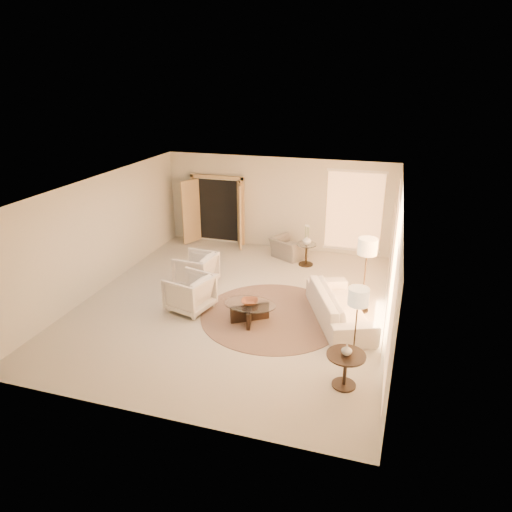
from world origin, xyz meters
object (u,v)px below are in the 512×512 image
(accent_chair, at_px, (289,245))
(side_table, at_px, (306,252))
(armchair_left, at_px, (196,268))
(armchair_right, at_px, (190,291))
(floor_lamp_far, at_px, (358,300))
(floor_lamp_near, at_px, (367,250))
(end_vase, at_px, (347,350))
(coffee_table, at_px, (250,310))
(bowl, at_px, (250,302))
(side_vase, at_px, (307,240))
(end_table, at_px, (345,364))
(sofa, at_px, (340,306))

(accent_chair, relative_size, side_table, 1.48)
(armchair_left, xyz_separation_m, side_table, (2.44, 2.11, -0.09))
(armchair_right, distance_m, floor_lamp_far, 4.02)
(floor_lamp_near, height_order, end_vase, floor_lamp_near)
(side_table, bearing_deg, armchair_right, -121.14)
(accent_chair, bearing_deg, coffee_table, 119.02)
(floor_lamp_near, bearing_deg, bowl, -152.87)
(accent_chair, height_order, bowl, accent_chair)
(armchair_right, bearing_deg, side_vase, 163.37)
(side_table, xyz_separation_m, end_vase, (1.67, -5.18, 0.35))
(side_table, height_order, end_vase, end_vase)
(end_table, relative_size, side_vase, 2.65)
(end_vase, distance_m, side_vase, 5.44)
(floor_lamp_far, xyz_separation_m, bowl, (-2.31, 0.93, -0.84))
(floor_lamp_near, bearing_deg, accent_chair, 130.69)
(floor_lamp_far, bearing_deg, armchair_left, 150.97)
(floor_lamp_far, bearing_deg, bowl, 158.13)
(side_table, bearing_deg, sofa, -66.14)
(armchair_left, xyz_separation_m, armchair_right, (0.40, -1.27, 0.00))
(armchair_left, relative_size, floor_lamp_far, 0.60)
(end_table, xyz_separation_m, floor_lamp_near, (0.08, 2.86, 1.06))
(sofa, height_order, armchair_right, armchair_right)
(end_table, bearing_deg, sofa, 99.37)
(armchair_left, distance_m, floor_lamp_near, 4.31)
(end_table, bearing_deg, side_table, 107.83)
(accent_chair, distance_m, floor_lamp_far, 5.45)
(sofa, distance_m, floor_lamp_near, 1.36)
(sofa, height_order, accent_chair, accent_chair)
(floor_lamp_near, distance_m, end_vase, 2.96)
(end_table, relative_size, side_table, 1.07)
(armchair_left, relative_size, end_vase, 4.83)
(end_table, height_order, side_table, end_table)
(bowl, bearing_deg, end_vase, -36.79)
(sofa, xyz_separation_m, armchair_right, (-3.34, -0.46, 0.11))
(end_vase, bearing_deg, bowl, 143.21)
(accent_chair, xyz_separation_m, side_vase, (0.60, -0.40, 0.34))
(floor_lamp_near, xyz_separation_m, bowl, (-2.31, -1.19, -1.02))
(coffee_table, relative_size, bowl, 4.08)
(end_vase, bearing_deg, floor_lamp_far, 84.04)
(armchair_right, xyz_separation_m, coffee_table, (1.47, -0.12, -0.20))
(floor_lamp_far, height_order, bowl, floor_lamp_far)
(end_vase, bearing_deg, floor_lamp_near, 88.45)
(sofa, xyz_separation_m, armchair_left, (-3.73, 0.81, 0.11))
(side_vase, bearing_deg, floor_lamp_far, -68.54)
(bowl, bearing_deg, floor_lamp_near, 27.13)
(accent_chair, bearing_deg, floor_lamp_near, 159.30)
(armchair_left, relative_size, end_table, 1.38)
(armchair_right, distance_m, coffee_table, 1.49)
(armchair_left, height_order, armchair_right, same)
(coffee_table, xyz_separation_m, floor_lamp_near, (2.31, 1.19, 1.23))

